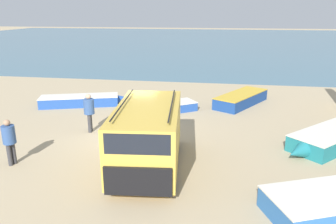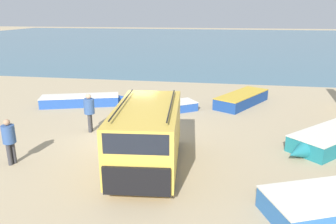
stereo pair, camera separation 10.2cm
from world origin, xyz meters
name	(u,v)px [view 1 (the left image)]	position (x,y,z in m)	size (l,w,h in m)	color
ground_plane	(130,137)	(0.00, 0.00, 0.00)	(200.00, 200.00, 0.00)	tan
sea_water	(203,40)	(0.00, 52.00, 0.00)	(120.00, 80.00, 0.01)	#477084
parked_van	(148,134)	(1.44, -2.71, 1.23)	(2.60, 5.05, 2.37)	gold
fishing_rowboat_0	(165,108)	(0.90, 3.97, 0.25)	(3.68, 2.90, 0.50)	#234CA3
fishing_rowboat_1	(328,139)	(8.30, 0.20, 0.34)	(4.04, 4.06, 0.68)	#1E757F
fishing_rowboat_2	(83,100)	(-4.16, 4.50, 0.29)	(5.47, 2.63, 0.59)	#234CA3
fishing_rowboat_5	(243,98)	(5.20, 6.38, 0.34)	(3.46, 4.93, 0.67)	navy
fisherman_0	(9,138)	(-3.48, -3.36, 1.03)	(0.45, 0.45, 1.72)	#38383D
fisherman_1	(89,109)	(-1.99, 0.33, 1.08)	(0.47, 0.47, 1.80)	#38383D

